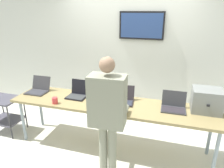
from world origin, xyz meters
The scene contains 12 objects.
ground centered at (0.00, 0.00, -0.02)m, with size 8.00×8.00×0.04m, color beige.
back_wall centered at (0.01, 1.13, 1.22)m, with size 8.00×0.11×2.41m.
workbench centered at (0.00, 0.00, 0.74)m, with size 3.21×0.70×0.79m.
equipment_box centered at (1.36, 0.15, 0.96)m, with size 0.40×0.36×0.33m.
laptop_station_0 centered at (-1.37, 0.09, 0.85)m, with size 0.35×0.34×0.25m.
laptop_station_1 centered at (-0.62, 0.10, 0.85)m, with size 0.32×0.31×0.26m.
laptop_station_2 centered at (0.15, 0.11, 0.85)m, with size 0.36×0.36×0.23m.
laptop_station_3 centered at (0.92, 0.07, 0.85)m, with size 0.35×0.29×0.25m.
person centered at (0.14, -0.62, 1.01)m, with size 0.45×0.60×1.67m.
coffee_mug centered at (-0.84, -0.25, 0.84)m, with size 0.09×0.09×0.10m.
paper_sheet centered at (-0.05, -0.17, 0.79)m, with size 0.23×0.31×0.00m.
storage_cart centered at (-2.00, -0.11, 0.44)m, with size 0.56×0.44×0.66m.
Camera 1 is at (0.83, -2.74, 2.16)m, focal length 32.70 mm.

